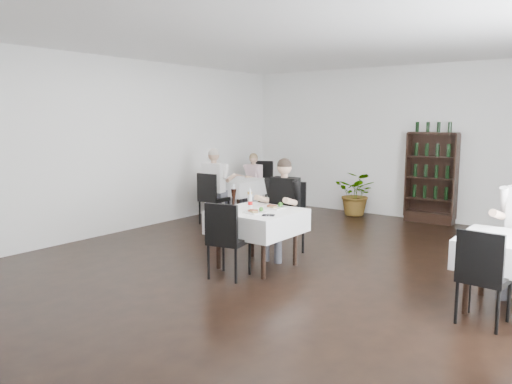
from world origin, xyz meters
The scene contains 20 objects.
room_shell centered at (0.00, 0.00, 1.50)m, with size 9.00×9.00×9.00m.
wine_shelf centered at (0.60, 4.31, 0.85)m, with size 0.90×0.28×1.75m.
main_table centered at (-0.30, 0.00, 0.62)m, with size 1.03×1.03×0.77m.
left_table centered at (-2.70, 2.50, 0.62)m, with size 0.98×0.98×0.77m.
right_table centered at (2.70, 0.30, 0.62)m, with size 0.98×0.98×0.77m.
potted_tree centered at (-0.83, 4.14, 0.45)m, with size 0.82×0.71×0.91m, color #2B5A1F.
main_chair_far centered at (-0.34, 0.78, 0.60)m, with size 0.60×0.61×1.06m.
main_chair_near centered at (-0.31, -0.63, 0.55)m, with size 0.52×0.52×0.96m.
left_chair_far centered at (-2.69, 3.32, 0.61)m, with size 0.63×0.63×1.08m.
left_chair_near centered at (-2.61, 1.66, 0.55)m, with size 0.45×0.46×0.97m.
right_chair_near centered at (2.55, -0.26, 0.53)m, with size 0.46×0.46×0.94m.
diner_main centered at (-0.30, 0.58, 0.82)m, with size 0.55×0.56×1.42m.
diner_left_far centered at (-2.81, 3.17, 0.73)m, with size 0.52×0.56×1.25m.
diner_left_near centered at (-2.63, 1.83, 0.83)m, with size 0.58×0.61×1.43m.
plate_far centered at (-0.19, 0.26, 0.79)m, with size 0.27×0.27×0.08m.
plate_near centered at (-0.20, -0.17, 0.79)m, with size 0.31×0.31×0.08m.
pilsner_dark centered at (-0.63, -0.08, 0.91)m, with size 0.08×0.08×0.33m.
pilsner_lager centered at (-0.46, 0.05, 0.88)m, with size 0.06×0.06×0.28m.
coke_bottle centered at (-0.42, 0.01, 0.87)m, with size 0.06×0.06×0.25m.
napkin_cutlery centered at (0.03, -0.21, 0.78)m, with size 0.19×0.18×0.02m.
Camera 1 is at (3.56, -5.19, 1.95)m, focal length 35.00 mm.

